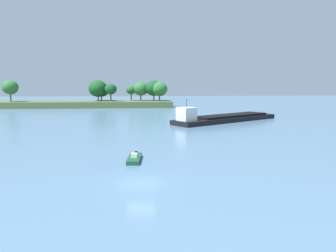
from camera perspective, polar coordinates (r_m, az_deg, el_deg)
name	(u,v)px	position (r m, az deg, el deg)	size (l,w,h in m)	color
ground_plane	(141,183)	(30.24, -4.75, -9.80)	(400.00, 400.00, 0.00)	slate
treeline_island	(93,98)	(127.41, -12.86, 4.72)	(69.04, 14.70, 10.08)	#4C6038
cargo_barge	(224,118)	(78.09, 9.68, 1.40)	(27.90, 21.40, 5.64)	black
fishing_skiff	(134,158)	(38.72, -5.83, -5.59)	(1.72, 5.16, 0.95)	#19472D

